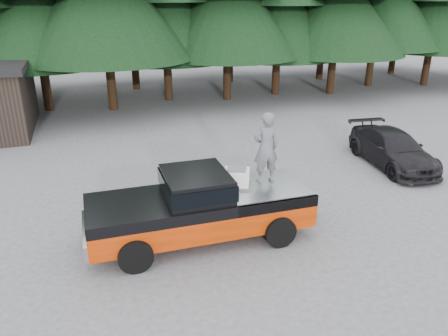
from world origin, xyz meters
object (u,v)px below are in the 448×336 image
object	(u,v)px
parked_car	(393,149)
pickup_truck	(201,216)
air_compressor	(237,178)
man_on_bed	(266,148)

from	to	relation	value
parked_car	pickup_truck	bearing A→B (deg)	-154.20
air_compressor	parked_car	xyz separation A→B (m)	(7.33, 2.90, -0.90)
pickup_truck	parked_car	size ratio (longest dim) A/B	1.33
man_on_bed	pickup_truck	bearing A→B (deg)	5.46
pickup_truck	man_on_bed	distance (m)	2.52
air_compressor	man_on_bed	bearing A→B (deg)	28.56
air_compressor	man_on_bed	xyz separation A→B (m)	(0.84, 0.07, 0.75)
man_on_bed	parked_car	size ratio (longest dim) A/B	0.44
parked_car	man_on_bed	bearing A→B (deg)	-150.57
pickup_truck	parked_car	world-z (taller)	pickup_truck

